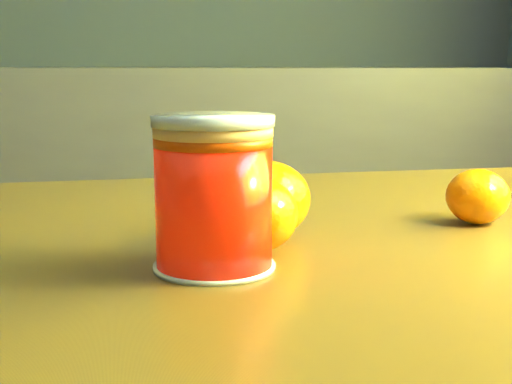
{
  "coord_description": "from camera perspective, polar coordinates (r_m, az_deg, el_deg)",
  "views": [
    {
      "loc": [
        0.89,
        -0.61,
        0.91
      ],
      "look_at": [
        0.9,
        -0.09,
        0.82
      ],
      "focal_mm": 50.0,
      "sensor_mm": 36.0,
      "label": 1
    }
  ],
  "objects": [
    {
      "name": "juice_glass",
      "position": [
        0.52,
        -3.41,
        -0.17
      ],
      "size": [
        0.09,
        0.09,
        0.11
      ],
      "rotation": [
        0.0,
        0.0,
        -0.13
      ],
      "color": "#FF1C05",
      "rests_on": "table"
    },
    {
      "name": "table",
      "position": [
        0.68,
        8.81,
        -11.32
      ],
      "size": [
        1.13,
        0.88,
        0.76
      ],
      "rotation": [
        0.0,
        0.0,
        0.18
      ],
      "color": "brown",
      "rests_on": "ground"
    },
    {
      "name": "orange_front",
      "position": [
        0.62,
        0.91,
        -0.56
      ],
      "size": [
        0.1,
        0.1,
        0.07
      ],
      "primitive_type": "ellipsoid",
      "rotation": [
        0.0,
        0.0,
        -0.44
      ],
      "color": "orange",
      "rests_on": "table"
    },
    {
      "name": "orange_extra",
      "position": [
        0.58,
        -0.0,
        -1.82
      ],
      "size": [
        0.07,
        0.07,
        0.06
      ],
      "primitive_type": "ellipsoid",
      "rotation": [
        0.0,
        0.0,
        0.03
      ],
      "color": "orange",
      "rests_on": "table"
    },
    {
      "name": "orange_back",
      "position": [
        0.71,
        17.31,
        -0.34
      ],
      "size": [
        0.07,
        0.07,
        0.05
      ],
      "primitive_type": "ellipsoid",
      "rotation": [
        0.0,
        0.0,
        -0.24
      ],
      "color": "orange",
      "rests_on": "table"
    }
  ]
}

